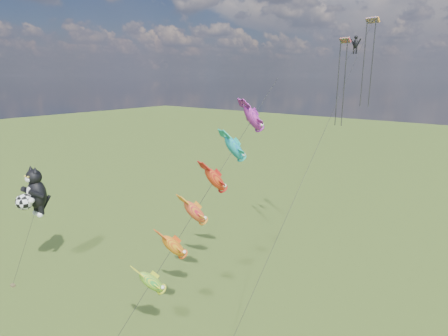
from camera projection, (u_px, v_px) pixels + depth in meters
The scene contains 4 objects.
ground at pixel (81, 289), 33.34m from camera, with size 300.00×300.00×0.00m, color #2A4511.
cat_kite_rig at pixel (33, 193), 33.65m from camera, with size 2.16×4.00×10.70m.
fish_windsock_rig at pixel (205, 196), 26.16m from camera, with size 3.90×15.55×18.39m.
parafoil_rig at pixel (353, 58), 31.73m from camera, with size 3.26×17.42×23.44m.
Camera 1 is at (28.44, -15.47, 18.51)m, focal length 30.00 mm.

